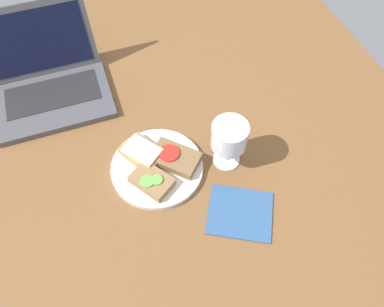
% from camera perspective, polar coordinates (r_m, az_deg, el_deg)
% --- Properties ---
extents(wooden_table, '(1.40, 1.40, 0.03)m').
position_cam_1_polar(wooden_table, '(0.98, -3.63, 0.16)').
color(wooden_table, brown).
rests_on(wooden_table, ground).
extents(plate, '(0.23, 0.23, 0.01)m').
position_cam_1_polar(plate, '(0.94, -5.34, -2.15)').
color(plate, silver).
rests_on(plate, wooden_table).
extents(sandwich_with_cucumber, '(0.11, 0.12, 0.03)m').
position_cam_1_polar(sandwich_with_cucumber, '(0.90, -6.14, -4.14)').
color(sandwich_with_cucumber, '#937047').
rests_on(sandwich_with_cucumber, plate).
extents(sandwich_with_tomato, '(0.14, 0.13, 0.03)m').
position_cam_1_polar(sandwich_with_tomato, '(0.92, -2.63, -0.66)').
color(sandwich_with_tomato, brown).
rests_on(sandwich_with_tomato, plate).
extents(sandwich_with_cheese, '(0.11, 0.13, 0.03)m').
position_cam_1_polar(sandwich_with_cheese, '(0.94, -7.57, 0.13)').
color(sandwich_with_cheese, '#A88456').
rests_on(sandwich_with_cheese, plate).
extents(wine_glass, '(0.09, 0.09, 0.14)m').
position_cam_1_polar(wine_glass, '(0.88, 5.71, 2.49)').
color(wine_glass, white).
rests_on(wine_glass, wooden_table).
extents(laptop, '(0.31, 0.28, 0.21)m').
position_cam_1_polar(laptop, '(1.13, -20.97, 10.06)').
color(laptop, '#4C4C51').
rests_on(laptop, wooden_table).
extents(napkin, '(0.19, 0.18, 0.00)m').
position_cam_1_polar(napkin, '(0.89, 7.34, -8.96)').
color(napkin, '#33598C').
rests_on(napkin, wooden_table).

